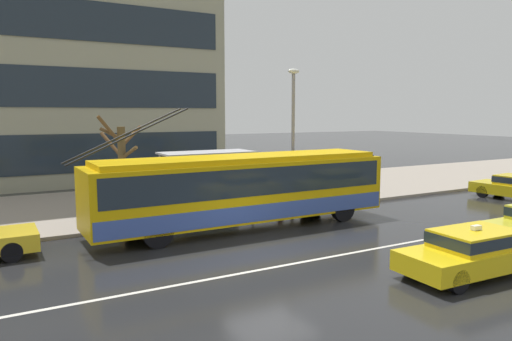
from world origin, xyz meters
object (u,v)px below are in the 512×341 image
at_px(trolleybus, 244,188).
at_px(street_tree_bare, 121,163).
at_px(pedestrian_at_shelter, 280,168).
at_px(taxi_oncoming_near, 472,250).
at_px(street_lamp, 293,124).
at_px(pedestrian_approaching_curb, 142,183).
at_px(bus_shelter, 205,165).

height_order(trolleybus, street_tree_bare, trolleybus).
distance_m(trolleybus, street_tree_bare, 5.72).
bearing_deg(pedestrian_at_shelter, trolleybus, -137.08).
xyz_separation_m(pedestrian_at_shelter, street_tree_bare, (-7.62, 0.65, 0.58)).
xyz_separation_m(trolleybus, pedestrian_at_shelter, (3.95, 3.67, 0.22)).
distance_m(taxi_oncoming_near, street_lamp, 11.15).
relative_size(trolleybus, street_tree_bare, 2.96).
relative_size(trolleybus, pedestrian_approaching_curb, 6.52).
height_order(taxi_oncoming_near, pedestrian_approaching_curb, pedestrian_approaching_curb).
bearing_deg(street_tree_bare, trolleybus, -49.67).
relative_size(bus_shelter, street_lamp, 0.65).
distance_m(trolleybus, bus_shelter, 3.71).
height_order(trolleybus, taxi_oncoming_near, trolleybus).
distance_m(bus_shelter, pedestrian_approaching_curb, 3.60).
bearing_deg(pedestrian_approaching_curb, street_tree_bare, 98.47).
bearing_deg(bus_shelter, street_tree_bare, 169.79).
bearing_deg(bus_shelter, pedestrian_at_shelter, 0.01).
xyz_separation_m(taxi_oncoming_near, street_tree_bare, (-6.57, 12.33, 1.66)).
height_order(trolleybus, street_lamp, street_lamp).
bearing_deg(trolleybus, taxi_oncoming_near, -70.08).
bearing_deg(pedestrian_at_shelter, street_lamp, -86.50).
height_order(trolleybus, bus_shelter, trolleybus).
height_order(pedestrian_at_shelter, street_tree_bare, street_tree_bare).
bearing_deg(taxi_oncoming_near, pedestrian_approaching_curb, 121.30).
xyz_separation_m(pedestrian_approaching_curb, street_lamp, (7.38, 0.30, 2.24)).
distance_m(trolleybus, pedestrian_approaching_curb, 4.08).
bearing_deg(street_tree_bare, pedestrian_at_shelter, -4.87).
bearing_deg(street_tree_bare, pedestrian_approaching_curb, -81.53).
bearing_deg(trolleybus, street_tree_bare, 130.33).
bearing_deg(street_lamp, street_tree_bare, 167.40).
xyz_separation_m(pedestrian_approaching_curb, street_tree_bare, (-0.30, 2.02, 0.66)).
bearing_deg(pedestrian_approaching_curb, pedestrian_at_shelter, 10.59).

